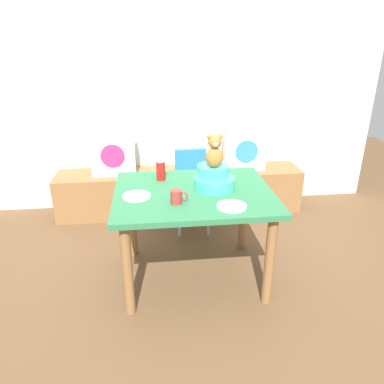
{
  "coord_description": "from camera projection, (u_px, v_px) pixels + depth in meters",
  "views": [
    {
      "loc": [
        -0.29,
        -2.42,
        1.77
      ],
      "look_at": [
        0.0,
        0.1,
        0.69
      ],
      "focal_mm": 33.88,
      "sensor_mm": 36.0,
      "label": 1
    }
  ],
  "objects": [
    {
      "name": "dining_table",
      "position": [
        194.0,
        205.0,
        2.69
      ],
      "size": [
        1.15,
        0.93,
        0.74
      ],
      "color": "#2D7247",
      "rests_on": "ground_plane"
    },
    {
      "name": "ground_plane",
      "position": [
        193.0,
        275.0,
        2.94
      ],
      "size": [
        8.0,
        8.0,
        0.0
      ],
      "primitive_type": "plane",
      "color": "brown"
    },
    {
      "name": "dinner_plate_near",
      "position": [
        137.0,
        196.0,
        2.55
      ],
      "size": [
        0.2,
        0.2,
        0.01
      ],
      "primitive_type": "cylinder",
      "color": "white",
      "rests_on": "dining_table"
    },
    {
      "name": "pillow_floral_left",
      "position": [
        113.0,
        154.0,
        3.69
      ],
      "size": [
        0.44,
        0.15,
        0.44
      ],
      "color": "silver",
      "rests_on": "window_bench"
    },
    {
      "name": "highchair",
      "position": [
        192.0,
        180.0,
        3.45
      ],
      "size": [
        0.34,
        0.45,
        0.79
      ],
      "color": "#2672B2",
      "rests_on": "ground_plane"
    },
    {
      "name": "pillow_floral_right",
      "position": [
        245.0,
        150.0,
        3.83
      ],
      "size": [
        0.44,
        0.15,
        0.44
      ],
      "color": "silver",
      "rests_on": "window_bench"
    },
    {
      "name": "window_bench",
      "position": [
        180.0,
        191.0,
        3.96
      ],
      "size": [
        2.6,
        0.44,
        0.46
      ],
      "primitive_type": "cube",
      "color": "olive",
      "rests_on": "ground_plane"
    },
    {
      "name": "infant_seat_teal",
      "position": [
        214.0,
        179.0,
        2.68
      ],
      "size": [
        0.3,
        0.33,
        0.16
      ],
      "color": "#3FC6AD",
      "rests_on": "dining_table"
    },
    {
      "name": "ketchup_bottle",
      "position": [
        161.0,
        169.0,
        2.82
      ],
      "size": [
        0.07,
        0.07,
        0.18
      ],
      "color": "red",
      "rests_on": "dining_table"
    },
    {
      "name": "book_stack",
      "position": [
        185.0,
        168.0,
        3.86
      ],
      "size": [
        0.2,
        0.14,
        0.06
      ],
      "primitive_type": "cube",
      "color": "#3D39AC",
      "rests_on": "window_bench"
    },
    {
      "name": "dinner_plate_far",
      "position": [
        232.0,
        206.0,
        2.39
      ],
      "size": [
        0.2,
        0.2,
        0.01
      ],
      "primitive_type": "cylinder",
      "color": "white",
      "rests_on": "dining_table"
    },
    {
      "name": "teddy_bear",
      "position": [
        215.0,
        152.0,
        2.6
      ],
      "size": [
        0.13,
        0.12,
        0.25
      ],
      "color": "#B46E32",
      "rests_on": "infant_seat_teal"
    },
    {
      "name": "cell_phone",
      "position": [
        217.0,
        176.0,
        2.93
      ],
      "size": [
        0.16,
        0.12,
        0.01
      ],
      "primitive_type": "cube",
      "rotation": [
        0.0,
        0.0,
        1.14
      ],
      "color": "black",
      "rests_on": "dining_table"
    },
    {
      "name": "back_wall",
      "position": [
        177.0,
        87.0,
        3.78
      ],
      "size": [
        4.4,
        0.1,
        2.6
      ],
      "primitive_type": "cube",
      "color": "silver",
      "rests_on": "ground_plane"
    },
    {
      "name": "coffee_mug",
      "position": [
        177.0,
        197.0,
        2.44
      ],
      "size": [
        0.12,
        0.08,
        0.09
      ],
      "color": "#9E332D",
      "rests_on": "dining_table"
    }
  ]
}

